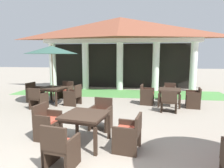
# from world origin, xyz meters

# --- Properties ---
(ground_plane) EXTENTS (60.00, 60.00, 0.00)m
(ground_plane) POSITION_xyz_m (0.00, 0.00, 0.00)
(ground_plane) COLOR #9E9384
(background_pavilion) EXTENTS (9.87, 2.43, 4.36)m
(background_pavilion) POSITION_xyz_m (0.00, 8.71, 3.31)
(background_pavilion) COLOR white
(background_pavilion) RESTS_ON ground
(lawn_strip) EXTENTS (11.67, 2.42, 0.01)m
(lawn_strip) POSITION_xyz_m (0.00, 7.40, 0.00)
(lawn_strip) COLOR #519347
(lawn_strip) RESTS_ON ground
(patio_table_near_foreground) EXTENTS (1.13, 1.13, 0.72)m
(patio_table_near_foreground) POSITION_xyz_m (-2.58, 4.69, 0.62)
(patio_table_near_foreground) COLOR #38281E
(patio_table_near_foreground) RESTS_ON ground
(patio_umbrella_near_foreground) EXTENTS (2.27, 2.27, 2.58)m
(patio_umbrella_near_foreground) POSITION_xyz_m (-2.58, 4.69, 2.32)
(patio_umbrella_near_foreground) COLOR #2D2D2D
(patio_umbrella_near_foreground) RESTS_ON ground
(patio_chair_near_foreground_east) EXTENTS (0.68, 0.67, 0.89)m
(patio_chair_near_foreground_east) POSITION_xyz_m (-1.59, 4.49, 0.39)
(patio_chair_near_foreground_east) COLOR #38281E
(patio_chair_near_foreground_east) RESTS_ON ground
(patio_chair_near_foreground_south) EXTENTS (0.65, 0.63, 0.87)m
(patio_chair_near_foreground_south) POSITION_xyz_m (-2.78, 3.70, 0.41)
(patio_chair_near_foreground_south) COLOR #38281E
(patio_chair_near_foreground_south) RESTS_ON ground
(patio_chair_near_foreground_west) EXTENTS (0.67, 0.73, 0.88)m
(patio_chair_near_foreground_west) POSITION_xyz_m (-3.57, 4.89, 0.42)
(patio_chair_near_foreground_west) COLOR #38281E
(patio_chair_near_foreground_west) RESTS_ON ground
(patio_chair_near_foreground_north) EXTENTS (0.71, 0.66, 0.84)m
(patio_chair_near_foreground_north) POSITION_xyz_m (-2.38, 5.68, 0.40)
(patio_chair_near_foreground_north) COLOR #38281E
(patio_chair_near_foreground_north) RESTS_ON ground
(patio_table_mid_left) EXTENTS (1.13, 1.13, 0.75)m
(patio_table_mid_left) POSITION_xyz_m (-0.09, 0.90, 0.65)
(patio_table_mid_left) COLOR #38281E
(patio_table_mid_left) RESTS_ON ground
(patio_chair_mid_left_east) EXTENTS (0.64, 0.68, 0.83)m
(patio_chair_mid_left_east) POSITION_xyz_m (0.96, 0.72, 0.39)
(patio_chair_mid_left_east) COLOR #38281E
(patio_chair_mid_left_east) RESTS_ON ground
(patio_chair_mid_left_north) EXTENTS (0.66, 0.66, 0.87)m
(patio_chair_mid_left_north) POSITION_xyz_m (0.09, 1.95, 0.41)
(patio_chair_mid_left_north) COLOR #38281E
(patio_chair_mid_left_north) RESTS_ON ground
(patio_chair_mid_left_west) EXTENTS (0.59, 0.66, 0.89)m
(patio_chair_mid_left_west) POSITION_xyz_m (-1.14, 1.09, 0.42)
(patio_chair_mid_left_west) COLOR #38281E
(patio_chair_mid_left_west) RESTS_ON ground
(patio_chair_mid_left_south) EXTENTS (0.62, 0.62, 0.88)m
(patio_chair_mid_left_south) POSITION_xyz_m (-0.28, -0.15, 0.39)
(patio_chair_mid_left_south) COLOR #38281E
(patio_chair_mid_left_south) RESTS_ON ground
(patio_table_far_back) EXTENTS (1.02, 1.02, 0.72)m
(patio_table_far_back) POSITION_xyz_m (2.45, 4.91, 0.61)
(patio_table_far_back) COLOR #38281E
(patio_table_far_back) RESTS_ON ground
(patio_chair_far_back_west) EXTENTS (0.63, 0.64, 0.85)m
(patio_chair_far_back_west) POSITION_xyz_m (1.51, 5.06, 0.42)
(patio_chair_far_back_west) COLOR #38281E
(patio_chair_far_back_west) RESTS_ON ground
(patio_chair_far_back_north) EXTENTS (0.62, 0.57, 0.82)m
(patio_chair_far_back_north) POSITION_xyz_m (2.61, 5.85, 0.41)
(patio_chair_far_back_north) COLOR #38281E
(patio_chair_far_back_north) RESTS_ON ground
(patio_chair_far_back_south) EXTENTS (0.66, 0.60, 0.82)m
(patio_chair_far_back_south) POSITION_xyz_m (2.30, 3.96, 0.38)
(patio_chair_far_back_south) COLOR #38281E
(patio_chair_far_back_south) RESTS_ON ground
(patio_chair_far_back_east) EXTENTS (0.63, 0.69, 0.81)m
(patio_chair_far_back_east) POSITION_xyz_m (3.40, 4.75, 0.41)
(patio_chair_far_back_east) COLOR #38281E
(patio_chair_far_back_east) RESTS_ON ground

